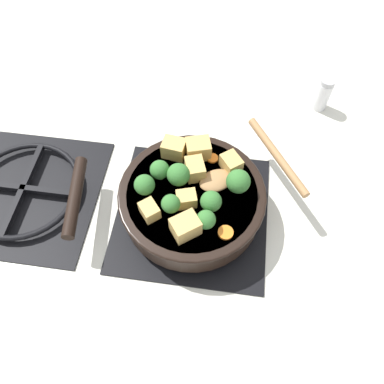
{
  "coord_description": "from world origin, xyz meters",
  "views": [
    {
      "loc": [
        -0.37,
        -0.05,
        0.69
      ],
      "look_at": [
        0.0,
        0.0,
        0.09
      ],
      "focal_mm": 35.0,
      "sensor_mm": 36.0,
      "label": 1
    }
  ],
  "objects": [
    {
      "name": "tofu_cube_mid_small",
      "position": [
        0.08,
        0.05,
        0.1
      ],
      "size": [
        0.04,
        0.05,
        0.04
      ],
      "primitive_type": "cube",
      "rotation": [
        0.0,
        0.0,
        1.44
      ],
      "color": "tan",
      "rests_on": "skillet_pan"
    },
    {
      "name": "ground_plane",
      "position": [
        0.0,
        0.0,
        0.0
      ],
      "size": [
        2.4,
        2.4,
        0.0
      ],
      "primitive_type": "plane",
      "color": "silver"
    },
    {
      "name": "tofu_cube_front_piece",
      "position": [
        0.09,
        0.0,
        0.1
      ],
      "size": [
        0.05,
        0.06,
        0.04
      ],
      "primitive_type": "cube",
      "rotation": [
        0.0,
        0.0,
        5.0
      ],
      "color": "tan",
      "rests_on": "skillet_pan"
    },
    {
      "name": "broccoli_floret_center_top",
      "position": [
        0.02,
        0.06,
        0.11
      ],
      "size": [
        0.04,
        0.04,
        0.04
      ],
      "color": "#709956",
      "rests_on": "skillet_pan"
    },
    {
      "name": "broccoli_floret_mid_floret",
      "position": [
        -0.07,
        -0.03,
        0.11
      ],
      "size": [
        0.03,
        0.03,
        0.04
      ],
      "color": "#709956",
      "rests_on": "skillet_pan"
    },
    {
      "name": "carrot_slice_near_center",
      "position": [
        0.08,
        -0.03,
        0.09
      ],
      "size": [
        0.02,
        0.02,
        0.01
      ],
      "primitive_type": "cylinder",
      "color": "orange",
      "rests_on": "skillet_pan"
    },
    {
      "name": "tofu_cube_near_handle",
      "position": [
        -0.02,
        0.01,
        0.1
      ],
      "size": [
        0.04,
        0.04,
        0.03
      ],
      "primitive_type": "cube",
      "rotation": [
        0.0,
        0.0,
        5.01
      ],
      "color": "tan",
      "rests_on": "skillet_pan"
    },
    {
      "name": "salt_shaker",
      "position": [
        0.34,
        -0.27,
        0.04
      ],
      "size": [
        0.04,
        0.04,
        0.09
      ],
      "color": "white",
      "rests_on": "ground_plane"
    },
    {
      "name": "broccoli_floret_north_edge",
      "position": [
        -0.01,
        0.09,
        0.11
      ],
      "size": [
        0.04,
        0.04,
        0.05
      ],
      "color": "#709956",
      "rests_on": "skillet_pan"
    },
    {
      "name": "rear_burner_grate",
      "position": [
        0.0,
        0.36,
        0.01
      ],
      "size": [
        0.31,
        0.31,
        0.03
      ],
      "color": "black",
      "rests_on": "ground_plane"
    },
    {
      "name": "tofu_cube_east_chunk",
      "position": [
        -0.08,
        -0.0,
        0.1
      ],
      "size": [
        0.06,
        0.06,
        0.04
      ],
      "primitive_type": "cube",
      "rotation": [
        0.0,
        0.0,
        2.21
      ],
      "color": "tan",
      "rests_on": "skillet_pan"
    },
    {
      "name": "broccoli_floret_south_cluster",
      "position": [
        0.02,
        0.03,
        0.11
      ],
      "size": [
        0.04,
        0.04,
        0.05
      ],
      "color": "#709956",
      "rests_on": "skillet_pan"
    },
    {
      "name": "tofu_cube_back_piece",
      "position": [
        -0.06,
        0.07,
        0.1
      ],
      "size": [
        0.05,
        0.04,
        0.03
      ],
      "primitive_type": "cube",
      "rotation": [
        0.0,
        0.0,
        3.83
      ],
      "color": "tan",
      "rests_on": "skillet_pan"
    },
    {
      "name": "tofu_cube_center_large",
      "position": [
        0.04,
        0.0,
        0.1
      ],
      "size": [
        0.05,
        0.05,
        0.03
      ],
      "primitive_type": "cube",
      "rotation": [
        0.0,
        0.0,
        0.34
      ],
      "color": "tan",
      "rests_on": "skillet_pan"
    },
    {
      "name": "broccoli_floret_east_rim",
      "position": [
        -0.03,
        -0.04,
        0.11
      ],
      "size": [
        0.04,
        0.04,
        0.05
      ],
      "color": "#709956",
      "rests_on": "skillet_pan"
    },
    {
      "name": "wooden_spoon",
      "position": [
        0.07,
        -0.1,
        0.09
      ],
      "size": [
        0.2,
        0.22,
        0.02
      ],
      "color": "#A87A4C",
      "rests_on": "skillet_pan"
    },
    {
      "name": "front_burner_grate",
      "position": [
        0.0,
        0.0,
        0.01
      ],
      "size": [
        0.31,
        0.31,
        0.03
      ],
      "color": "black",
      "rests_on": "ground_plane"
    },
    {
      "name": "broccoli_floret_west_rim",
      "position": [
        -0.04,
        0.03,
        0.11
      ],
      "size": [
        0.03,
        0.03,
        0.04
      ],
      "color": "#709956",
      "rests_on": "skillet_pan"
    },
    {
      "name": "skillet_pan",
      "position": [
        -0.0,
        0.0,
        0.06
      ],
      "size": [
        0.28,
        0.39,
        0.06
      ],
      "color": "black",
      "rests_on": "front_burner_grate"
    },
    {
      "name": "broccoli_floret_near_spoon",
      "position": [
        0.02,
        -0.08,
        0.11
      ],
      "size": [
        0.05,
        0.05,
        0.05
      ],
      "color": "#709956",
      "rests_on": "skillet_pan"
    },
    {
      "name": "tofu_cube_west_chunk",
      "position": [
        0.07,
        -0.07,
        0.1
      ],
      "size": [
        0.05,
        0.05,
        0.03
      ],
      "primitive_type": "cube",
      "rotation": [
        0.0,
        0.0,
        3.8
      ],
      "color": "tan",
      "rests_on": "skillet_pan"
    },
    {
      "name": "carrot_slice_orange_thin",
      "position": [
        -0.08,
        -0.07,
        0.09
      ],
      "size": [
        0.03,
        0.03,
        0.01
      ],
      "primitive_type": "cylinder",
      "color": "orange",
      "rests_on": "skillet_pan"
    }
  ]
}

